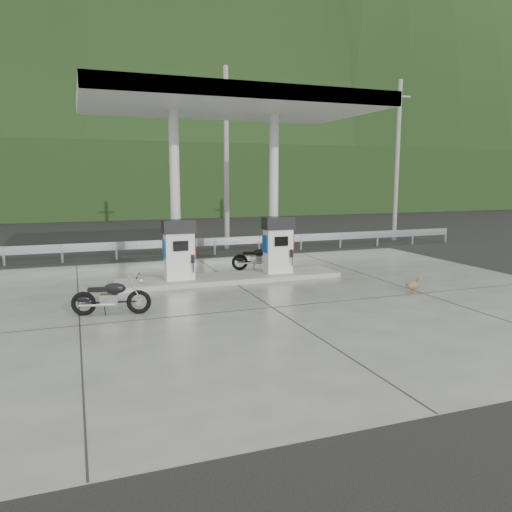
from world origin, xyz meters
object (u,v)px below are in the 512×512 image
object	(u,v)px
duck	(413,286)
gas_pump_left	(179,250)
gas_pump_right	(278,245)
motorcycle_left	(111,298)
motorcycle_right	(257,258)

from	to	relation	value
duck	gas_pump_left	bearing A→B (deg)	143.94
gas_pump_left	duck	distance (m)	6.83
gas_pump_right	motorcycle_left	bearing A→B (deg)	-152.53
motorcycle_left	motorcycle_right	distance (m)	6.73
gas_pump_right	motorcycle_right	world-z (taller)	gas_pump_right
motorcycle_left	duck	distance (m)	8.10
gas_pump_right	gas_pump_left	bearing A→B (deg)	180.00
motorcycle_right	gas_pump_left	bearing A→B (deg)	-140.45
motorcycle_right	duck	size ratio (longest dim) A/B	3.12
motorcycle_left	duck	bearing A→B (deg)	8.81
motorcycle_left	duck	world-z (taller)	motorcycle_left
motorcycle_right	gas_pump_right	bearing A→B (deg)	-69.90
gas_pump_right	motorcycle_right	xyz separation A→B (m)	(-0.16, 1.47, -0.65)
motorcycle_right	duck	world-z (taller)	motorcycle_right
gas_pump_left	motorcycle_right	world-z (taller)	gas_pump_left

